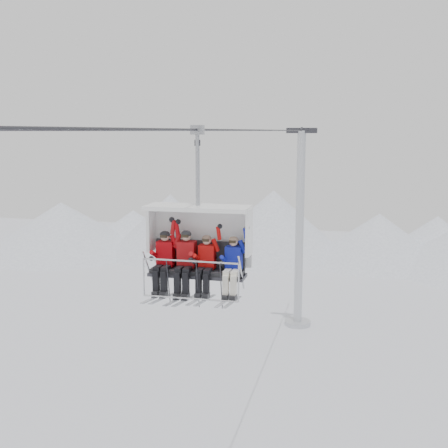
% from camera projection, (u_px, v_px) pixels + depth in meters
% --- Properties ---
extents(ridgeline, '(72.00, 21.00, 7.00)m').
position_uv_depth(ridgeline, '(303.00, 233.00, 58.01)').
color(ridgeline, white).
rests_on(ridgeline, ground).
extents(lift_tower_right, '(2.00, 1.80, 13.48)m').
position_uv_depth(lift_tower_right, '(299.00, 243.00, 37.92)').
color(lift_tower_right, '#BBBDC3').
rests_on(lift_tower_right, ground).
extents(haul_cable, '(0.06, 50.00, 0.06)m').
position_uv_depth(haul_cable, '(224.00, 130.00, 15.58)').
color(haul_cable, '#2F2F34').
rests_on(haul_cable, lift_tower_left).
extents(chairlift_carrier, '(2.49, 1.17, 3.98)m').
position_uv_depth(chairlift_carrier, '(200.00, 239.00, 13.56)').
color(chairlift_carrier, black).
rests_on(chairlift_carrier, haul_cable).
extents(skier_far_left, '(0.41, 1.69, 1.63)m').
position_uv_depth(skier_far_left, '(164.00, 259.00, 13.53)').
color(skier_far_left, '#B8040B').
rests_on(skier_far_left, chairlift_carrier).
extents(skier_center_left, '(0.43, 1.69, 1.69)m').
position_uv_depth(skier_center_left, '(185.00, 260.00, 13.41)').
color(skier_center_left, '#AE0E11').
rests_on(skier_center_left, chairlift_carrier).
extents(skier_center_right, '(0.39, 1.69, 1.55)m').
position_uv_depth(skier_center_right, '(206.00, 263.00, 13.29)').
color(skier_center_right, red).
rests_on(skier_center_right, chairlift_carrier).
extents(skier_far_right, '(0.38, 1.69, 1.54)m').
position_uv_depth(skier_far_right, '(233.00, 264.00, 13.14)').
color(skier_far_right, '#121CA6').
rests_on(skier_far_right, chairlift_carrier).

